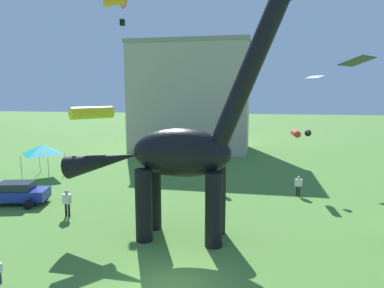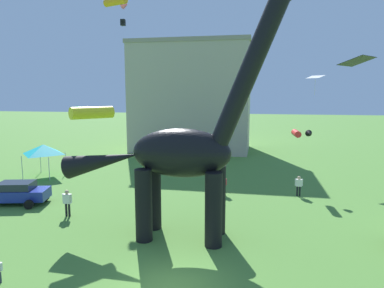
% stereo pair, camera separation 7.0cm
% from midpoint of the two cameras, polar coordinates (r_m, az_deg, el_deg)
% --- Properties ---
extents(dinosaur_sculpture, '(12.18, 2.58, 12.73)m').
position_cam_midpoint_polar(dinosaur_sculpture, '(18.06, -2.06, -1.47)').
color(dinosaur_sculpture, black).
rests_on(dinosaur_sculpture, ground_plane).
extents(parked_sedan_left, '(4.51, 2.75, 1.55)m').
position_cam_midpoint_polar(parked_sedan_left, '(27.31, -27.11, -7.17)').
color(parked_sedan_left, navy).
rests_on(parked_sedan_left, ground_plane).
extents(person_watching_child, '(0.58, 0.25, 1.54)m').
position_cam_midpoint_polar(person_watching_child, '(27.31, 17.10, -6.32)').
color(person_watching_child, black).
rests_on(person_watching_child, ground_plane).
extents(person_strolling_adult, '(0.55, 0.24, 1.46)m').
position_cam_midpoint_polar(person_strolling_adult, '(26.59, 5.04, -6.48)').
color(person_strolling_adult, '#2D3347').
rests_on(person_strolling_adult, ground_plane).
extents(person_far_spectator, '(0.64, 0.28, 1.71)m').
position_cam_midpoint_polar(person_far_spectator, '(23.26, -20.04, -8.77)').
color(person_far_spectator, black).
rests_on(person_far_spectator, ground_plane).
extents(festival_canopy_tent, '(3.15, 3.15, 3.00)m').
position_cam_midpoint_polar(festival_canopy_tent, '(34.79, -23.47, -0.83)').
color(festival_canopy_tent, '#B2B2B7').
rests_on(festival_canopy_tent, ground_plane).
extents(kite_far_right, '(1.84, 1.82, 1.87)m').
position_cam_midpoint_polar(kite_far_right, '(35.59, 19.57, 10.40)').
color(kite_far_right, white).
extents(kite_mid_left, '(0.42, 0.42, 0.56)m').
position_cam_midpoint_polar(kite_mid_left, '(34.04, -11.50, 19.08)').
color(kite_mid_left, black).
extents(kite_near_low, '(1.57, 1.82, 0.53)m').
position_cam_midpoint_polar(kite_near_low, '(28.49, 17.12, 1.70)').
color(kite_near_low, red).
extents(kite_trailing, '(2.75, 2.67, 0.77)m').
position_cam_midpoint_polar(kite_trailing, '(22.14, -16.63, 5.01)').
color(kite_trailing, yellow).
extents(kite_far_left, '(1.88, 1.81, 0.53)m').
position_cam_midpoint_polar(kite_far_left, '(26.41, -12.33, 21.91)').
color(kite_far_left, orange).
extents(kite_mid_center, '(1.52, 1.58, 0.31)m').
position_cam_midpoint_polar(kite_mid_center, '(14.57, 25.51, 12.26)').
color(kite_mid_center, black).
extents(background_building_block, '(15.70, 9.05, 14.41)m').
position_cam_midpoint_polar(background_building_block, '(47.05, -0.21, 7.79)').
color(background_building_block, '#B7A893').
rests_on(background_building_block, ground_plane).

